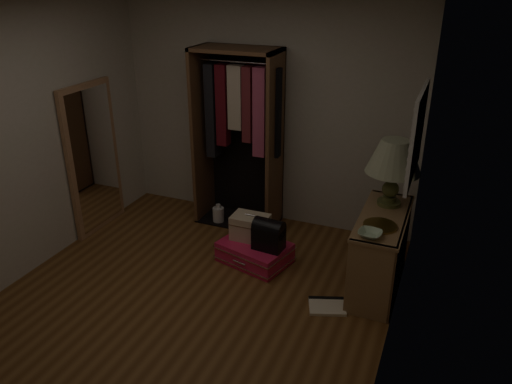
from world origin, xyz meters
The scene contains 13 objects.
ground centered at (0.00, 0.00, 0.00)m, with size 4.00×4.00×0.00m, color brown.
room_walls centered at (0.08, 0.04, 1.50)m, with size 3.52×4.02×2.60m.
console_bookshelf centered at (1.54, 1.05, 0.39)m, with size 0.42×1.12×0.75m.
open_wardrobe centered at (-0.23, 1.77, 1.21)m, with size 0.99×0.50×2.05m.
floor_mirror centered at (-1.70, 1.00, 0.85)m, with size 0.06×0.80×1.70m.
pink_suitcase centered at (0.28, 0.95, 0.11)m, with size 0.81×0.67×0.21m.
train_case centered at (0.20, 1.04, 0.35)m, with size 0.39×0.27×0.28m.
black_bag centered at (0.45, 0.91, 0.38)m, with size 0.32×0.22×0.33m.
table_lamp centered at (1.54, 1.27, 1.22)m, with size 0.67×0.67×0.64m.
brass_tray centered at (1.54, 0.78, 0.76)m, with size 0.39×0.39×0.02m.
ceramic_bowl centered at (1.49, 0.57, 0.77)m, with size 0.20×0.20×0.05m, color #B7D7B3.
white_jug centered at (-0.46, 1.60, 0.10)m, with size 0.17×0.17×0.24m.
floor_book centered at (1.18, 0.49, 0.01)m, with size 0.39×0.35×0.03m.
Camera 1 is at (2.00, -3.19, 2.81)m, focal length 35.00 mm.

